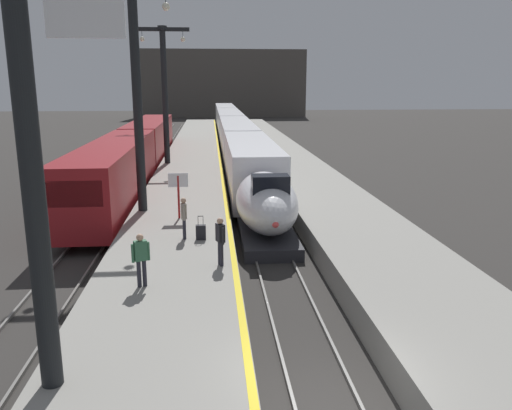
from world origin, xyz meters
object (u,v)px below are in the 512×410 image
object	(u,v)px
passenger_near_edge	(184,215)
passenger_far_waiting	(141,256)
station_column_far	(164,83)
passenger_mid_platform	(220,238)
regional_train_adjacent	(136,152)
departure_info_board	(178,186)
station_column_near	(29,117)
highspeed_train_main	(233,132)
station_column_mid	(136,81)
rolling_suitcase	(201,232)

from	to	relation	value
passenger_near_edge	passenger_far_waiting	world-z (taller)	same
station_column_far	passenger_mid_platform	bearing A→B (deg)	-81.23
regional_train_adjacent	passenger_mid_platform	world-z (taller)	regional_train_adjacent
regional_train_adjacent	departure_info_board	distance (m)	16.39
regional_train_adjacent	passenger_mid_platform	bearing A→B (deg)	-75.35
station_column_near	passenger_far_waiting	size ratio (longest dim) A/B	5.30
station_column_far	highspeed_train_main	bearing A→B (deg)	69.71
highspeed_train_main	station_column_near	size ratio (longest dim) A/B	8.42
highspeed_train_main	station_column_far	distance (m)	17.78
passenger_near_edge	passenger_mid_platform	xyz separation A→B (m)	(1.39, -3.25, 0.00)
highspeed_train_main	passenger_mid_platform	xyz separation A→B (m)	(-2.24, -39.66, 0.07)
passenger_near_edge	regional_train_adjacent	bearing A→B (deg)	103.14
station_column_mid	passenger_mid_platform	world-z (taller)	station_column_mid
station_column_near	passenger_near_edge	bearing A→B (deg)	77.71
departure_info_board	passenger_mid_platform	bearing A→B (deg)	-74.74
highspeed_train_main	regional_train_adjacent	world-z (taller)	regional_train_adjacent
station_column_near	passenger_near_edge	size ratio (longest dim) A/B	5.30
passenger_mid_platform	passenger_far_waiting	bearing A→B (deg)	-145.37
passenger_far_waiting	rolling_suitcase	distance (m)	5.11
station_column_far	departure_info_board	xyz separation A→B (m)	(1.88, -17.18, -4.57)
highspeed_train_main	passenger_near_edge	distance (m)	36.59
station_column_mid	passenger_far_waiting	world-z (taller)	station_column_mid
passenger_near_edge	rolling_suitcase	size ratio (longest dim) A/B	1.72
passenger_near_edge	rolling_suitcase	world-z (taller)	passenger_near_edge
station_column_mid	passenger_far_waiting	bearing A→B (deg)	-83.10
highspeed_train_main	rolling_suitcase	world-z (taller)	highspeed_train_main
passenger_far_waiting	passenger_mid_platform	bearing A→B (deg)	34.63
passenger_near_edge	passenger_far_waiting	xyz separation A→B (m)	(-1.07, -4.95, 0.00)
station_column_far	rolling_suitcase	size ratio (longest dim) A/B	10.42
passenger_far_waiting	passenger_near_edge	bearing A→B (deg)	77.82
passenger_near_edge	rolling_suitcase	distance (m)	0.97
station_column_far	passenger_near_edge	bearing A→B (deg)	-83.67
rolling_suitcase	departure_info_board	distance (m)	3.82
regional_train_adjacent	station_column_mid	bearing A→B (deg)	-81.18
highspeed_train_main	rolling_suitcase	size ratio (longest dim) A/B	76.87
departure_info_board	station_column_mid	bearing A→B (deg)	137.97
station_column_near	passenger_far_waiting	distance (m)	6.98
station_column_far	passenger_mid_platform	size ratio (longest dim) A/B	6.06
passenger_near_edge	station_column_mid	bearing A→B (deg)	114.56
regional_train_adjacent	passenger_near_edge	xyz separation A→B (m)	(4.47, -19.15, -0.09)
passenger_mid_platform	passenger_far_waiting	xyz separation A→B (m)	(-2.46, -1.70, 0.00)
station_column_near	departure_info_board	world-z (taller)	station_column_near
station_column_near	station_column_mid	world-z (taller)	station_column_mid
station_column_mid	passenger_near_edge	xyz separation A→B (m)	(2.27, -4.97, -5.20)
highspeed_train_main	station_column_near	world-z (taller)	station_column_near
regional_train_adjacent	passenger_far_waiting	world-z (taller)	regional_train_adjacent
highspeed_train_main	station_column_mid	world-z (taller)	station_column_mid
highspeed_train_main	station_column_near	bearing A→B (deg)	-97.15
station_column_far	passenger_near_edge	world-z (taller)	station_column_far
highspeed_train_main	station_column_near	distance (m)	47.15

